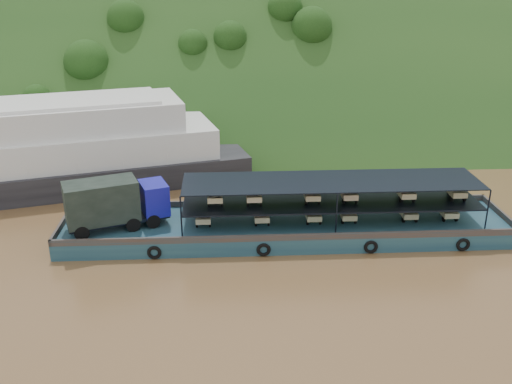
{
  "coord_description": "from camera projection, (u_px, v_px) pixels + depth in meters",
  "views": [
    {
      "loc": [
        -4.35,
        -39.21,
        19.95
      ],
      "look_at": [
        -2.0,
        3.0,
        3.2
      ],
      "focal_mm": 40.0,
      "sensor_mm": 36.0,
      "label": 1
    }
  ],
  "objects": [
    {
      "name": "ground",
      "position": [
        284.0,
        244.0,
        43.98
      ],
      "size": [
        160.0,
        160.0,
        0.0
      ],
      "primitive_type": "plane",
      "color": "brown",
      "rests_on": "ground"
    },
    {
      "name": "cargo_barge",
      "position": [
        264.0,
        221.0,
        44.89
      ],
      "size": [
        35.0,
        7.18,
        5.08
      ],
      "color": "#15364C",
      "rests_on": "ground"
    },
    {
      "name": "hillside",
      "position": [
        257.0,
        124.0,
        77.39
      ],
      "size": [
        140.0,
        39.6,
        39.6
      ],
      "primitive_type": "cube",
      "rotation": [
        0.79,
        0.0,
        0.0
      ],
      "color": "#183D16",
      "rests_on": "ground"
    },
    {
      "name": "passenger_ferry",
      "position": [
        29.0,
        151.0,
        54.07
      ],
      "size": [
        42.47,
        20.69,
        8.34
      ],
      "rotation": [
        0.0,
        0.0,
        0.26
      ],
      "color": "black",
      "rests_on": "ground"
    }
  ]
}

